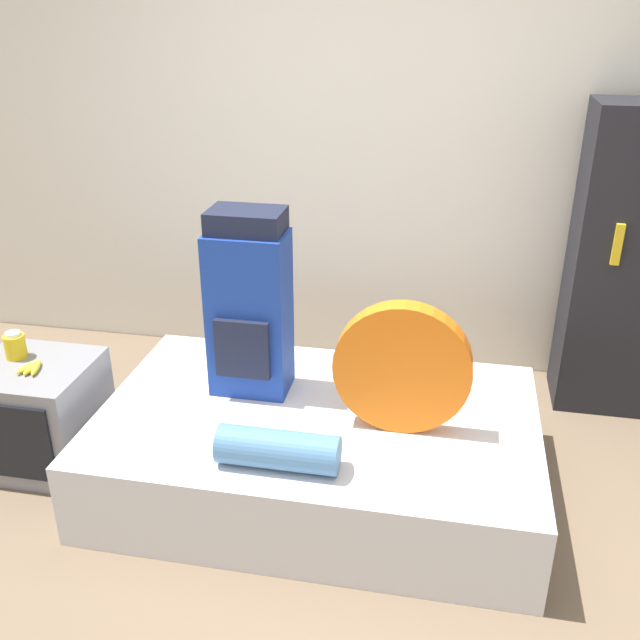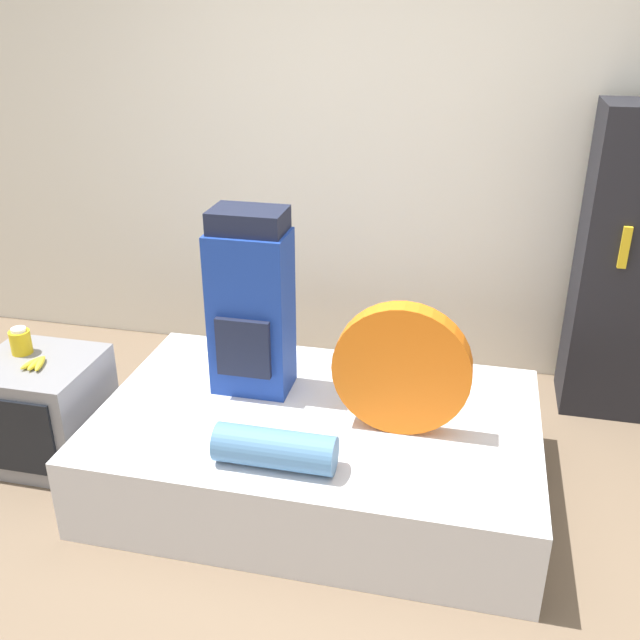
# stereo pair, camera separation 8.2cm
# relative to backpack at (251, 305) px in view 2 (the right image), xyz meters

# --- Properties ---
(ground_plane) EXTENTS (16.00, 16.00, 0.00)m
(ground_plane) POSITION_rel_backpack_xyz_m (0.42, -0.68, -0.80)
(ground_plane) COLOR brown
(wall_back) EXTENTS (8.00, 0.05, 2.60)m
(wall_back) POSITION_rel_backpack_xyz_m (0.42, 1.17, 0.50)
(wall_back) COLOR silver
(wall_back) RESTS_ON ground_plane
(bed) EXTENTS (1.92, 1.21, 0.38)m
(bed) POSITION_rel_backpack_xyz_m (0.34, -0.16, -0.61)
(bed) COLOR silver
(bed) RESTS_ON ground_plane
(backpack) EXTENTS (0.35, 0.27, 0.85)m
(backpack) POSITION_rel_backpack_xyz_m (0.00, 0.00, 0.00)
(backpack) COLOR navy
(backpack) RESTS_ON bed
(tent_bag) EXTENTS (0.57, 0.10, 0.57)m
(tent_bag) POSITION_rel_backpack_xyz_m (0.70, -0.20, -0.13)
(tent_bag) COLOR orange
(tent_bag) RESTS_ON bed
(sleeping_roll) EXTENTS (0.48, 0.16, 0.16)m
(sleeping_roll) POSITION_rel_backpack_xyz_m (0.27, -0.57, -0.34)
(sleeping_roll) COLOR teal
(sleeping_roll) RESTS_ON bed
(television) EXTENTS (0.53, 0.51, 0.52)m
(television) POSITION_rel_backpack_xyz_m (-0.98, -0.23, -0.54)
(television) COLOR gray
(television) RESTS_ON ground_plane
(canister) EXTENTS (0.10, 0.10, 0.13)m
(canister) POSITION_rel_backpack_xyz_m (-1.09, -0.17, -0.22)
(canister) COLOR gold
(canister) RESTS_ON television
(banana_bunch) EXTENTS (0.11, 0.14, 0.03)m
(banana_bunch) POSITION_rel_backpack_xyz_m (-0.95, -0.27, -0.27)
(banana_bunch) COLOR yellow
(banana_bunch) RESTS_ON television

